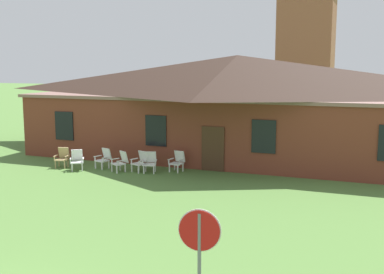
{
  "coord_description": "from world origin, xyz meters",
  "views": [
    {
      "loc": [
        7.15,
        -6.03,
        4.9
      ],
      "look_at": [
        1.45,
        8.87,
        2.49
      ],
      "focal_mm": 44.45,
      "sensor_mm": 36.0,
      "label": 1
    }
  ],
  "objects": [
    {
      "name": "lawn_chair_right_end",
      "position": [
        -2.84,
        13.36,
        0.5
      ],
      "size": [
        0.77,
        0.82,
        0.96
      ],
      "color": "silver",
      "rests_on": "ground"
    },
    {
      "name": "lawn_chair_left_end",
      "position": [
        -4.82,
        13.39,
        0.5
      ],
      "size": [
        0.75,
        0.8,
        0.96
      ],
      "color": "white",
      "rests_on": "ground"
    },
    {
      "name": "brick_building",
      "position": [
        0.0,
        19.7,
        2.78
      ],
      "size": [
        22.09,
        10.4,
        5.46
      ],
      "color": "brown",
      "rests_on": "ground"
    },
    {
      "name": "lawn_chair_far_side",
      "position": [
        -2.35,
        13.36,
        0.5
      ],
      "size": [
        0.74,
        0.79,
        0.96
      ],
      "color": "silver",
      "rests_on": "ground"
    },
    {
      "name": "lawn_chair_middle",
      "position": [
        -3.68,
        13.0,
        0.5
      ],
      "size": [
        0.83,
        0.86,
        0.96
      ],
      "color": "silver",
      "rests_on": "ground"
    },
    {
      "name": "lawn_chair_near_door",
      "position": [
        -5.8,
        12.6,
        0.5
      ],
      "size": [
        0.84,
        0.87,
        0.96
      ],
      "color": "white",
      "rests_on": "ground"
    },
    {
      "name": "lawn_chair_under_eave",
      "position": [
        -1.24,
        14.01,
        0.5
      ],
      "size": [
        0.71,
        0.75,
        0.96
      ],
      "color": "silver",
      "rests_on": "ground"
    },
    {
      "name": "stop_sign",
      "position": [
        4.33,
        1.74,
        1.66
      ],
      "size": [
        0.8,
        0.15,
        2.34
      ],
      "color": "slate",
      "rests_on": "ground"
    },
    {
      "name": "lawn_chair_by_porch",
      "position": [
        -6.83,
        12.89,
        0.5
      ],
      "size": [
        0.73,
        0.78,
        0.96
      ],
      "color": "tan",
      "rests_on": "ground"
    },
    {
      "name": "dome_tower",
      "position": [
        1.09,
        39.32,
        7.86
      ],
      "size": [
        5.18,
        5.18,
        17.36
      ],
      "color": "#93563D",
      "rests_on": "ground"
    }
  ]
}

